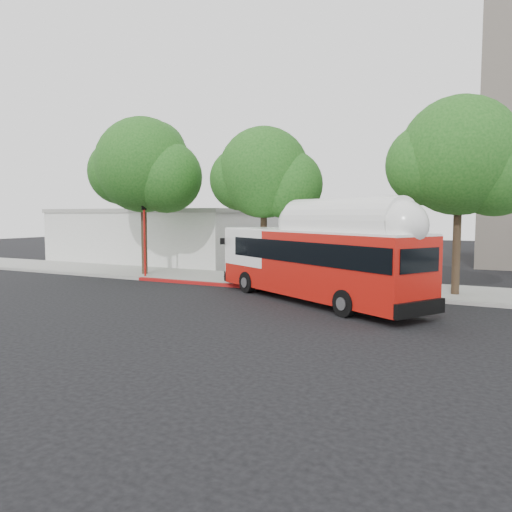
{
  "coord_description": "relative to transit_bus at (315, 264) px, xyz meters",
  "views": [
    {
      "loc": [
        11.18,
        -18.79,
        3.84
      ],
      "look_at": [
        0.05,
        3.0,
        1.78
      ],
      "focal_mm": 35.0,
      "sensor_mm": 36.0,
      "label": 1
    }
  ],
  "objects": [
    {
      "name": "ground",
      "position": [
        -3.63,
        -1.63,
        -1.69
      ],
      "size": [
        120.0,
        120.0,
        0.0
      ],
      "primitive_type": "plane",
      "color": "black",
      "rests_on": "ground"
    },
    {
      "name": "sidewalk",
      "position": [
        -3.63,
        4.87,
        -1.61
      ],
      "size": [
        60.0,
        5.0,
        0.15
      ],
      "primitive_type": "cube",
      "color": "gray",
      "rests_on": "ground"
    },
    {
      "name": "curb_strip",
      "position": [
        -3.63,
        2.27,
        -1.61
      ],
      "size": [
        60.0,
        0.3,
        0.15
      ],
      "primitive_type": "cube",
      "color": "gray",
      "rests_on": "ground"
    },
    {
      "name": "red_curb_segment",
      "position": [
        -6.63,
        2.27,
        -1.61
      ],
      "size": [
        10.0,
        0.32,
        0.16
      ],
      "primitive_type": "cube",
      "color": "maroon",
      "rests_on": "ground"
    },
    {
      "name": "street_tree_left",
      "position": [
        -12.16,
        3.93,
        4.92
      ],
      "size": [
        6.67,
        5.8,
        9.74
      ],
      "color": "#2D2116",
      "rests_on": "ground"
    },
    {
      "name": "street_tree_mid",
      "position": [
        -4.23,
        4.43,
        4.22
      ],
      "size": [
        5.75,
        5.0,
        8.62
      ],
      "color": "#2D2116",
      "rests_on": "ground"
    },
    {
      "name": "street_tree_right",
      "position": [
        5.8,
        4.23,
        4.57
      ],
      "size": [
        6.21,
        5.4,
        9.18
      ],
      "color": "#2D2116",
      "rests_on": "ground"
    },
    {
      "name": "low_commercial_bldg",
      "position": [
        -17.63,
        12.37,
        0.46
      ],
      "size": [
        16.2,
        10.2,
        4.25
      ],
      "color": "silver",
      "rests_on": "ground"
    },
    {
      "name": "transit_bus",
      "position": [
        0.0,
        0.0,
        0.0
      ],
      "size": [
        11.62,
        7.93,
        3.61
      ],
      "rotation": [
        0.0,
        0.0,
        -0.53
      ],
      "color": "#B3130C",
      "rests_on": "ground"
    },
    {
      "name": "signal_pole",
      "position": [
        -11.79,
        2.89,
        0.54
      ],
      "size": [
        0.12,
        0.41,
        4.34
      ],
      "color": "#B31713",
      "rests_on": "ground"
    }
  ]
}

